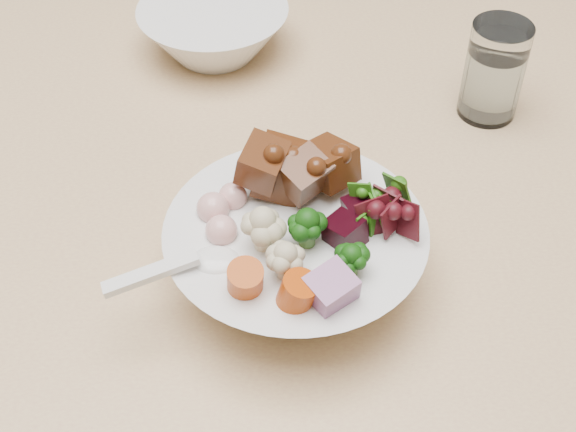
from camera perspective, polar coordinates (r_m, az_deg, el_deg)
The scene contains 6 objects.
dining_table at distance 0.83m, azimuth 14.13°, elevation -2.71°, with size 1.54×0.95×0.69m.
chair_far at distance 1.45m, azimuth 13.27°, elevation 11.88°, with size 0.36×0.36×0.79m.
food_bowl at distance 0.67m, azimuth 0.68°, elevation -2.44°, with size 0.22×0.22×0.12m.
soup_spoon at distance 0.63m, azimuth -6.32°, elevation -3.44°, with size 0.11×0.06×0.02m.
water_glass at distance 0.86m, azimuth 14.40°, elevation 9.73°, with size 0.06×0.06×0.10m.
side_bowl at distance 0.94m, azimuth -5.29°, elevation 12.99°, with size 0.17×0.17×0.06m, color white, non-canonical shape.
Camera 1 is at (0.09, -0.54, 1.22)m, focal length 50.00 mm.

